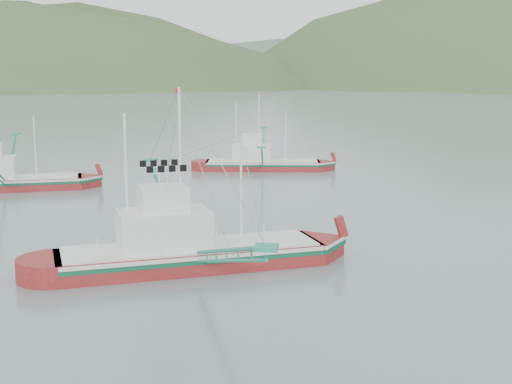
# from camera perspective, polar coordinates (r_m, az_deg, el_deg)

# --- Properties ---
(ground) EXTENTS (1200.00, 1200.00, 0.00)m
(ground) POSITION_cam_1_polar(r_m,az_deg,el_deg) (39.88, -0.94, -6.02)
(ground) COLOR slate
(ground) RESTS_ON ground
(main_boat) EXTENTS (14.95, 25.20, 10.72)m
(main_boat) POSITION_cam_1_polar(r_m,az_deg,el_deg) (39.37, -5.45, -2.97)
(main_boat) COLOR maroon
(main_boat) RESTS_ON ground
(bg_boat_far) EXTENTS (12.51, 22.19, 9.00)m
(bg_boat_far) POSITION_cam_1_polar(r_m,az_deg,el_deg) (77.04, 0.42, 2.69)
(bg_boat_far) COLOR maroon
(bg_boat_far) RESTS_ON ground
(bg_boat_left) EXTENTS (13.75, 23.33, 9.78)m
(bg_boat_left) POSITION_cam_1_polar(r_m,az_deg,el_deg) (68.26, -19.51, 1.76)
(bg_boat_left) COLOR maroon
(bg_boat_left) RESTS_ON ground
(headland_left) EXTENTS (448.00, 308.00, 210.00)m
(headland_left) POSITION_cam_1_polar(r_m,az_deg,el_deg) (438.99, -18.85, 7.99)
(headland_left) COLOR #3B552B
(headland_left) RESTS_ON ground
(ridge_distant) EXTENTS (960.00, 400.00, 240.00)m
(ridge_distant) POSITION_cam_1_polar(r_m,az_deg,el_deg) (598.67, 8.75, 8.78)
(ridge_distant) COLOR slate
(ridge_distant) RESTS_ON ground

